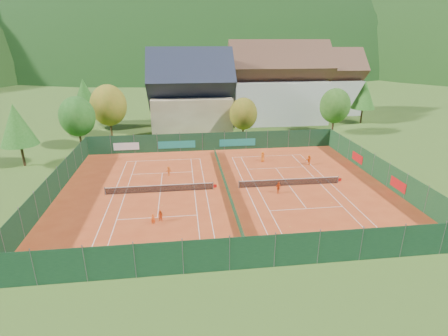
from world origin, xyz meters
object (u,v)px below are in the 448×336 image
Objects in this scene: ball_hopper at (369,231)px; player_right_far_b at (309,160)px; player_right_far_a at (263,157)px; chalet at (191,97)px; player_left_mid at (161,216)px; player_left_far at (169,171)px; player_left_near at (153,219)px; hotel_block_b at (325,86)px; hotel_block_a at (278,88)px; player_right_near at (278,187)px.

player_right_far_b is at bearing 86.07° from ball_hopper.
chalet is at bearing -93.24° from player_right_far_a.
player_right_far_b reaches higher than player_left_mid.
player_left_near is at bearing 71.99° from player_left_far.
player_left_far reaches higher than ball_hopper.
hotel_block_b is 13.33× the size of player_left_far.
chalet reaches higher than player_left_mid.
player_left_far reaches higher than player_left_near.
player_left_mid is (-23.59, -43.34, -6.76)m from hotel_block_a.
player_left_near is at bearing -178.80° from player_right_near.
player_right_near is (-9.99, -38.05, -6.64)m from hotel_block_a.
hotel_block_a reaches higher than hotel_block_b.
player_left_mid is at bearing 165.19° from ball_hopper.
player_right_near is 0.96× the size of player_right_far_a.
player_left_mid is at bearing 20.76° from player_right_far_a.
hotel_block_b is 11.70× the size of player_right_near.
ball_hopper is at bearing -81.83° from player_right_near.
hotel_block_a is at bearing 87.74° from player_left_mid.
ball_hopper is 0.62× the size of player_left_far.
ball_hopper is at bearing -94.94° from hotel_block_a.
player_left_far is (-18.88, 17.83, 0.09)m from ball_hopper.
chalet is 0.75× the size of hotel_block_a.
player_right_far_b is (1.35, 19.71, 0.18)m from ball_hopper.
player_left_near is 0.94× the size of player_left_mid.
player_right_far_a is (9.78, -20.55, -5.86)m from chalet.
player_right_far_b reaches higher than player_left_far.
player_right_far_a reaches higher than player_left_near.
player_right_near reaches higher than player_left_far.
player_left_near is 0.80× the size of player_right_far_b.
player_right_far_a is (0.77, 11.50, 0.03)m from player_right_near.
hotel_block_b reaches higher than player_right_near.
hotel_block_b is at bearing -152.59° from player_right_far_a.
ball_hopper is at bearing -70.78° from chalet.
hotel_block_b is 52.26m from player_right_near.
player_right_near is at bearing 119.08° from ball_hopper.
player_right_far_b is at bearing -114.61° from hotel_block_b.
chalet is 12.50× the size of player_left_far.
chalet is 45.39m from ball_hopper.
player_right_near is (-5.80, 10.42, 0.18)m from ball_hopper.
hotel_block_a is 28.88m from player_right_far_a.
player_right_far_b is (7.15, 9.28, -0.00)m from player_right_near.
chalet reaches higher than player_left_far.
hotel_block_b is at bearing -145.38° from player_right_far_b.
player_left_mid is 25.36m from player_right_far_b.
chalet is 38.70m from player_left_near.
player_right_far_a reaches higher than player_left_mid.
player_left_mid reaches higher than ball_hopper.
player_left_near is (-38.29, -51.86, -6.03)m from hotel_block_b.
player_left_near is (-5.29, -37.86, -6.03)m from chalet.
player_left_far is at bearing 75.73° from player_left_near.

